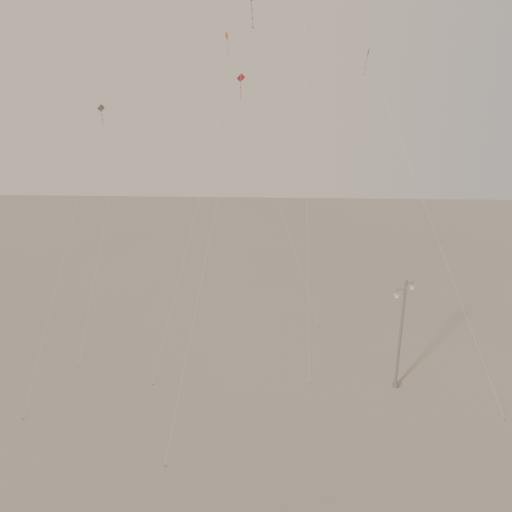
{
  "coord_description": "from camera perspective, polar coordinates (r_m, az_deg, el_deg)",
  "views": [
    {
      "loc": [
        -0.32,
        -27.06,
        20.18
      ],
      "look_at": [
        -1.97,
        5.0,
        10.14
      ],
      "focal_mm": 35.0,
      "sensor_mm": 36.0,
      "label": 1
    }
  ],
  "objects": [
    {
      "name": "kite_5",
      "position": [
        50.49,
        -1.1,
        17.52
      ],
      "size": [
        9.43,
        10.55,
        26.64
      ],
      "rotation": [
        0.0,
        0.0,
        -0.88
      ],
      "color": "#9E361A",
      "rests_on": "ground"
    },
    {
      "name": "kite_6",
      "position": [
        40.19,
        -19.34,
        7.39
      ],
      "size": [
        2.84,
        13.34,
        19.9
      ],
      "rotation": [
        0.0,
        0.0,
        0.24
      ],
      "color": "#322E2A",
      "rests_on": "ground"
    },
    {
      "name": "kite_1",
      "position": [
        33.63,
        -3.27,
        18.75
      ],
      "size": [
        7.55,
        2.24,
        26.89
      ],
      "rotation": [
        0.0,
        0.0,
        -0.66
      ],
      "color": "#322E2A",
      "rests_on": "ground"
    },
    {
      "name": "kite_4",
      "position": [
        41.23,
        15.76,
        13.62
      ],
      "size": [
        8.38,
        15.37,
        24.25
      ],
      "rotation": [
        0.0,
        0.0,
        1.87
      ],
      "color": "#322E2A",
      "rests_on": "ground"
    },
    {
      "name": "ground",
      "position": [
        33.76,
        3.08,
        -19.38
      ],
      "size": [
        160.0,
        160.0,
        0.0
      ],
      "primitive_type": "plane",
      "color": "gray",
      "rests_on": "ground"
    },
    {
      "name": "kite_3",
      "position": [
        33.45,
        -3.97,
        8.87
      ],
      "size": [
        3.87,
        13.54,
        21.98
      ],
      "rotation": [
        0.0,
        0.0,
        0.2
      ],
      "color": "maroon",
      "rests_on": "ground"
    },
    {
      "name": "street_lamp",
      "position": [
        37.29,
        16.22,
        -8.3
      ],
      "size": [
        1.59,
        0.75,
        8.38
      ],
      "color": "gray",
      "rests_on": "ground"
    }
  ]
}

